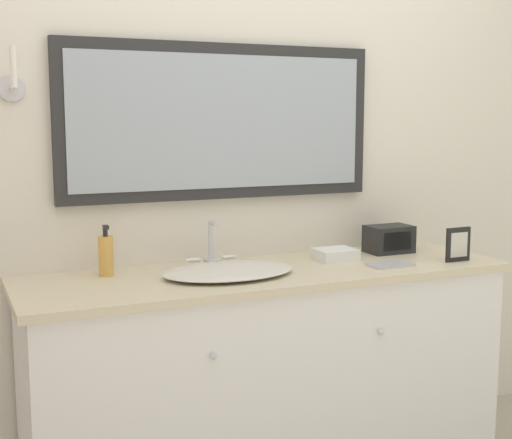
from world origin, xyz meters
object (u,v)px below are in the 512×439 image
at_px(soap_bottle, 106,255).
at_px(appliance_box, 389,239).
at_px(sink_basin, 228,270).
at_px(picture_frame, 458,245).

relative_size(soap_bottle, appliance_box, 0.98).
height_order(sink_basin, picture_frame, sink_basin).
bearing_deg(sink_basin, appliance_box, 9.52).
xyz_separation_m(sink_basin, soap_bottle, (-0.42, 0.18, 0.06)).
bearing_deg(soap_bottle, appliance_box, -1.91).
bearing_deg(picture_frame, sink_basin, 171.39).
relative_size(sink_basin, soap_bottle, 2.62).
bearing_deg(picture_frame, appliance_box, 117.07).
xyz_separation_m(sink_basin, picture_frame, (0.95, -0.14, 0.05)).
height_order(soap_bottle, appliance_box, soap_bottle).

